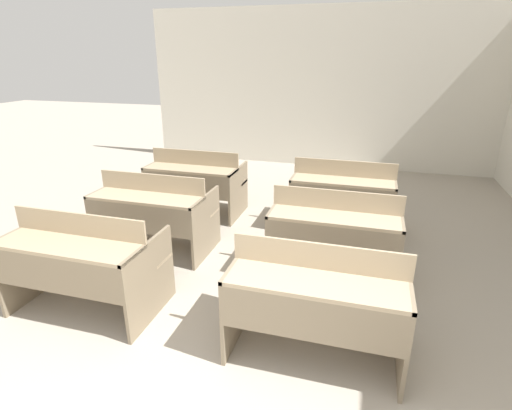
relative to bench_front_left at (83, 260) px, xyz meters
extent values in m
cube|color=beige|center=(1.16, 5.32, 0.98)|extent=(6.55, 0.06, 2.89)
cube|color=#786952|center=(-0.59, 0.04, -0.12)|extent=(0.03, 0.74, 0.68)
cube|color=#786952|center=(0.59, 0.04, -0.12)|extent=(0.03, 0.74, 0.68)
cube|color=tan|center=(0.00, -0.15, 0.20)|extent=(1.21, 0.36, 0.03)
cube|color=#786952|center=(0.00, -0.32, 0.03)|extent=(1.16, 0.02, 0.31)
cube|color=tan|center=(0.00, 0.02, 0.32)|extent=(1.21, 0.02, 0.19)
cube|color=tan|center=(0.00, 0.27, -0.05)|extent=(1.21, 0.27, 0.03)
cube|color=#786952|center=(0.00, 0.27, -0.32)|extent=(1.16, 0.04, 0.04)
cube|color=#7F7059|center=(1.35, 0.03, -0.12)|extent=(0.03, 0.74, 0.68)
cube|color=#7F7059|center=(2.54, 0.03, -0.12)|extent=(0.03, 0.74, 0.68)
cube|color=tan|center=(1.94, -0.16, 0.20)|extent=(1.21, 0.36, 0.03)
cube|color=#7F7059|center=(1.94, -0.33, 0.03)|extent=(1.16, 0.02, 0.31)
cube|color=tan|center=(1.94, 0.01, 0.32)|extent=(1.21, 0.02, 0.19)
cube|color=tan|center=(1.94, 0.26, -0.05)|extent=(1.21, 0.27, 0.03)
cube|color=#7F7059|center=(1.94, 0.26, -0.32)|extent=(1.16, 0.04, 0.04)
cube|color=#7E6F58|center=(-0.59, 1.19, -0.12)|extent=(0.03, 0.74, 0.68)
cube|color=#7E6F58|center=(0.60, 1.19, -0.12)|extent=(0.03, 0.74, 0.68)
cube|color=tan|center=(0.01, 1.00, 0.20)|extent=(1.21, 0.36, 0.03)
cube|color=#7E6F58|center=(0.01, 0.83, 0.03)|extent=(1.16, 0.02, 0.31)
cube|color=tan|center=(0.01, 1.17, 0.32)|extent=(1.21, 0.02, 0.19)
cube|color=tan|center=(0.01, 1.42, -0.05)|extent=(1.21, 0.27, 0.03)
cube|color=#7E6F58|center=(0.01, 1.42, -0.32)|extent=(1.16, 0.04, 0.04)
cube|color=#81725B|center=(1.36, 1.19, -0.12)|extent=(0.03, 0.74, 0.68)
cube|color=#81725B|center=(2.54, 1.19, -0.12)|extent=(0.03, 0.74, 0.68)
cube|color=tan|center=(1.95, 1.00, 0.20)|extent=(1.21, 0.36, 0.03)
cube|color=#81725B|center=(1.95, 0.83, 0.03)|extent=(1.16, 0.02, 0.31)
cube|color=tan|center=(1.95, 1.17, 0.32)|extent=(1.21, 0.02, 0.19)
cube|color=tan|center=(1.95, 1.42, -0.05)|extent=(1.21, 0.27, 0.03)
cube|color=#81725B|center=(1.95, 1.42, -0.32)|extent=(1.16, 0.04, 0.04)
cube|color=#796A53|center=(-0.61, 2.33, -0.12)|extent=(0.03, 0.74, 0.68)
cube|color=#796A53|center=(0.58, 2.33, -0.12)|extent=(0.03, 0.74, 0.68)
cube|color=tan|center=(-0.01, 2.14, 0.20)|extent=(1.21, 0.36, 0.03)
cube|color=#796A53|center=(-0.01, 1.98, 0.03)|extent=(1.16, 0.02, 0.31)
cube|color=tan|center=(-0.01, 2.31, 0.32)|extent=(1.21, 0.02, 0.19)
cube|color=tan|center=(-0.01, 2.56, -0.05)|extent=(1.21, 0.27, 0.03)
cube|color=#796A53|center=(-0.01, 2.56, -0.32)|extent=(1.16, 0.04, 0.04)
cube|color=#7F7059|center=(1.34, 2.34, -0.12)|extent=(0.03, 0.74, 0.68)
cube|color=#7F7059|center=(2.53, 2.34, -0.12)|extent=(0.03, 0.74, 0.68)
cube|color=tan|center=(1.94, 2.15, 0.20)|extent=(1.21, 0.36, 0.03)
cube|color=#7F7059|center=(1.94, 1.98, 0.03)|extent=(1.16, 0.02, 0.31)
cube|color=tan|center=(1.94, 2.32, 0.32)|extent=(1.21, 0.02, 0.19)
cube|color=tan|center=(1.94, 2.57, -0.05)|extent=(1.21, 0.27, 0.03)
cube|color=#7F7059|center=(1.94, 2.57, -0.32)|extent=(1.16, 0.04, 0.04)
camera|label=1|loc=(2.19, -2.42, 1.60)|focal=28.00mm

